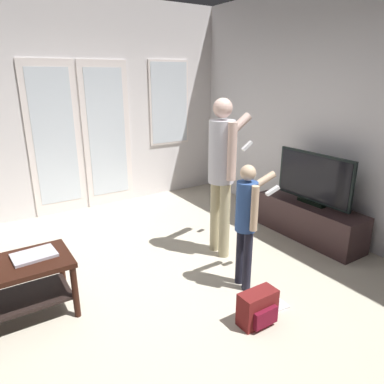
{
  "coord_description": "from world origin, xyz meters",
  "views": [
    {
      "loc": [
        -0.99,
        -2.38,
        1.86
      ],
      "look_at": [
        0.67,
        0.2,
        0.84
      ],
      "focal_mm": 33.16,
      "sensor_mm": 36.0,
      "label": 1
    }
  ],
  "objects_px": {
    "tv_stand": "(309,221)",
    "person_adult": "(222,165)",
    "backpack": "(258,308)",
    "loose_keyboard": "(264,310)",
    "person_child": "(247,216)",
    "coffee_table": "(3,283)",
    "flat_screen_tv": "(314,179)",
    "laptop_closed": "(34,255)"
  },
  "relations": [
    {
      "from": "coffee_table",
      "to": "flat_screen_tv",
      "type": "relative_size",
      "value": 1.02
    },
    {
      "from": "laptop_closed",
      "to": "coffee_table",
      "type": "bearing_deg",
      "value": -175.16
    },
    {
      "from": "person_adult",
      "to": "laptop_closed",
      "type": "bearing_deg",
      "value": 179.87
    },
    {
      "from": "coffee_table",
      "to": "laptop_closed",
      "type": "distance_m",
      "value": 0.29
    },
    {
      "from": "coffee_table",
      "to": "loose_keyboard",
      "type": "relative_size",
      "value": 2.26
    },
    {
      "from": "tv_stand",
      "to": "person_child",
      "type": "bearing_deg",
      "value": -164.62
    },
    {
      "from": "backpack",
      "to": "laptop_closed",
      "type": "distance_m",
      "value": 1.82
    },
    {
      "from": "tv_stand",
      "to": "person_child",
      "type": "xyz_separation_m",
      "value": [
        -1.32,
        -0.36,
        0.48
      ]
    },
    {
      "from": "coffee_table",
      "to": "tv_stand",
      "type": "xyz_separation_m",
      "value": [
        3.22,
        -0.24,
        -0.14
      ]
    },
    {
      "from": "person_adult",
      "to": "loose_keyboard",
      "type": "relative_size",
      "value": 3.66
    },
    {
      "from": "backpack",
      "to": "loose_keyboard",
      "type": "distance_m",
      "value": 0.21
    },
    {
      "from": "tv_stand",
      "to": "flat_screen_tv",
      "type": "height_order",
      "value": "flat_screen_tv"
    },
    {
      "from": "backpack",
      "to": "person_child",
      "type": "bearing_deg",
      "value": 61.17
    },
    {
      "from": "tv_stand",
      "to": "laptop_closed",
      "type": "height_order",
      "value": "laptop_closed"
    },
    {
      "from": "tv_stand",
      "to": "loose_keyboard",
      "type": "height_order",
      "value": "tv_stand"
    },
    {
      "from": "coffee_table",
      "to": "laptop_closed",
      "type": "xyz_separation_m",
      "value": [
        0.25,
        0.04,
        0.15
      ]
    },
    {
      "from": "person_child",
      "to": "loose_keyboard",
      "type": "height_order",
      "value": "person_child"
    },
    {
      "from": "tv_stand",
      "to": "backpack",
      "type": "bearing_deg",
      "value": -152.36
    },
    {
      "from": "coffee_table",
      "to": "loose_keyboard",
      "type": "xyz_separation_m",
      "value": [
        1.79,
        -0.99,
        -0.35
      ]
    },
    {
      "from": "flat_screen_tv",
      "to": "laptop_closed",
      "type": "xyz_separation_m",
      "value": [
        -2.97,
        0.28,
        -0.23
      ]
    },
    {
      "from": "person_adult",
      "to": "laptop_closed",
      "type": "distance_m",
      "value": 1.92
    },
    {
      "from": "laptop_closed",
      "to": "tv_stand",
      "type": "bearing_deg",
      "value": -9.34
    },
    {
      "from": "backpack",
      "to": "tv_stand",
      "type": "bearing_deg",
      "value": 27.64
    },
    {
      "from": "tv_stand",
      "to": "person_adult",
      "type": "xyz_separation_m",
      "value": [
        -1.11,
        0.28,
        0.78
      ]
    },
    {
      "from": "person_child",
      "to": "flat_screen_tv",
      "type": "bearing_deg",
      "value": 15.54
    },
    {
      "from": "coffee_table",
      "to": "laptop_closed",
      "type": "bearing_deg",
      "value": 8.76
    },
    {
      "from": "person_child",
      "to": "backpack",
      "type": "distance_m",
      "value": 0.77
    },
    {
      "from": "laptop_closed",
      "to": "loose_keyboard",
      "type": "bearing_deg",
      "value": -37.77
    },
    {
      "from": "tv_stand",
      "to": "person_adult",
      "type": "relative_size",
      "value": 0.8
    },
    {
      "from": "person_adult",
      "to": "backpack",
      "type": "distance_m",
      "value": 1.47
    },
    {
      "from": "coffee_table",
      "to": "loose_keyboard",
      "type": "height_order",
      "value": "coffee_table"
    },
    {
      "from": "person_adult",
      "to": "backpack",
      "type": "xyz_separation_m",
      "value": [
        -0.47,
        -1.1,
        -0.86
      ]
    },
    {
      "from": "person_adult",
      "to": "coffee_table",
      "type": "bearing_deg",
      "value": -179.07
    },
    {
      "from": "tv_stand",
      "to": "backpack",
      "type": "xyz_separation_m",
      "value": [
        -1.58,
        -0.83,
        -0.08
      ]
    },
    {
      "from": "person_child",
      "to": "loose_keyboard",
      "type": "relative_size",
      "value": 2.56
    },
    {
      "from": "person_child",
      "to": "person_adult",
      "type": "bearing_deg",
      "value": 71.71
    },
    {
      "from": "flat_screen_tv",
      "to": "loose_keyboard",
      "type": "height_order",
      "value": "flat_screen_tv"
    },
    {
      "from": "person_adult",
      "to": "laptop_closed",
      "type": "xyz_separation_m",
      "value": [
        -1.86,
        0.0,
        -0.49
      ]
    },
    {
      "from": "flat_screen_tv",
      "to": "person_child",
      "type": "height_order",
      "value": "person_child"
    },
    {
      "from": "coffee_table",
      "to": "flat_screen_tv",
      "type": "distance_m",
      "value": 3.24
    },
    {
      "from": "person_child",
      "to": "backpack",
      "type": "relative_size",
      "value": 3.7
    },
    {
      "from": "coffee_table",
      "to": "laptop_closed",
      "type": "height_order",
      "value": "laptop_closed"
    }
  ]
}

